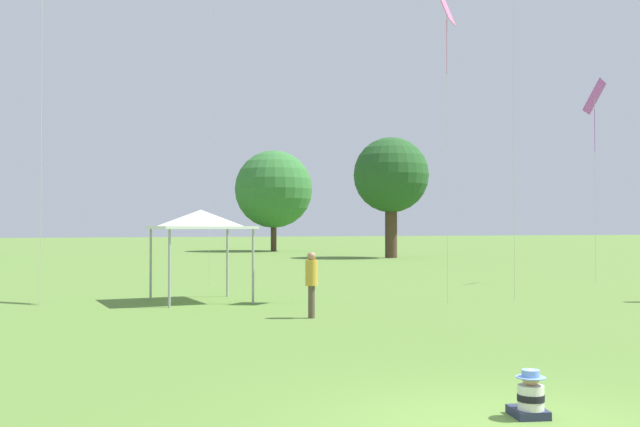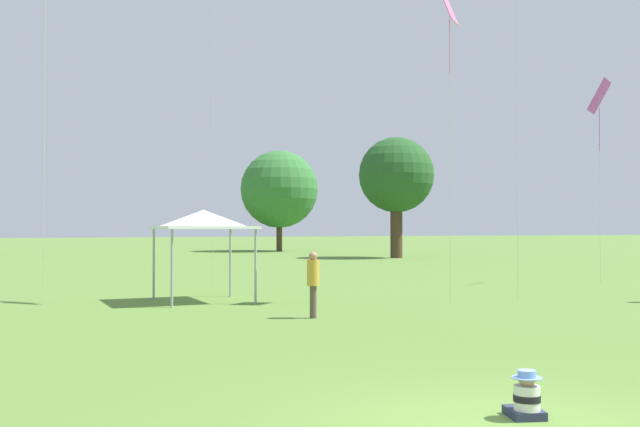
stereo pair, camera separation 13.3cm
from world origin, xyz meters
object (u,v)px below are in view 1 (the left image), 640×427
Objects in this scene: seated_toddler at (530,397)px; distant_tree_1 at (274,189)px; kite_2 at (447,20)px; person_standing_0 at (312,278)px; canopy_tent at (201,220)px; distant_tree_0 at (391,176)px; kite_3 at (595,99)px.

distant_tree_1 is at bearing 89.53° from seated_toddler.
kite_2 is (5.76, 11.70, 7.97)m from seated_toddler.
seated_toddler is 0.36× the size of person_standing_0.
distant_tree_1 reaches higher than seated_toddler.
distant_tree_0 reaches higher than canopy_tent.
person_standing_0 is at bearing -106.00° from distant_tree_1.
canopy_tent is at bearing -126.12° from distant_tree_0.
distant_tree_0 is at bearing 65.95° from kite_2.
kite_2 reaches higher than person_standing_0.
kite_3 is 0.93× the size of distant_tree_0.
seated_toddler is 15.28m from kite_2.
person_standing_0 is (0.84, 9.68, 0.72)m from seated_toddler.
kite_2 is (4.91, 2.02, 7.25)m from person_standing_0.
person_standing_0 is 0.18× the size of distant_tree_1.
kite_3 is at bearing -96.89° from distant_tree_0.
canopy_tent reaches higher than person_standing_0.
canopy_tent is at bearing -109.80° from distant_tree_1.
kite_2 is 45.84m from distant_tree_1.
distant_tree_1 is (15.18, 42.17, 3.14)m from canopy_tent.
kite_2 is at bearing 77.51° from seated_toddler.
kite_2 is 0.99× the size of distant_tree_1.
person_standing_0 is at bearing 30.83° from kite_3.
kite_3 reaches higher than seated_toddler.
seated_toddler is 0.06× the size of kite_2.
distant_tree_0 is (17.03, 30.50, 4.81)m from person_standing_0.
distant_tree_0 reaches higher than person_standing_0.
kite_2 is at bearing -100.77° from distant_tree_1.
distant_tree_1 reaches higher than person_standing_0.
kite_3 reaches higher than canopy_tent.
seated_toddler is 9.75m from person_standing_0.
kite_3 is (14.98, 16.23, 6.93)m from seated_toddler.
distant_tree_0 reaches higher than seated_toddler.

